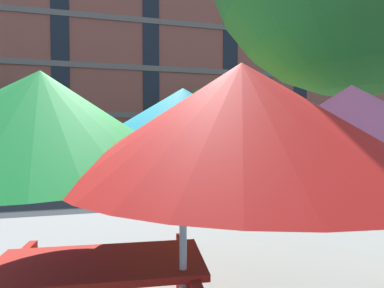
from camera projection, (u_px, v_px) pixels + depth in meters
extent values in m
plane|color=#2D3033|center=(174.00, 182.00, 11.52)|extent=(120.00, 120.00, 0.00)
cube|color=gray|center=(155.00, 164.00, 18.13)|extent=(56.00, 3.60, 0.12)
cube|color=#934C3D|center=(144.00, 83.00, 25.90)|extent=(40.22, 12.00, 12.80)
cube|color=#6B6056|center=(151.00, 115.00, 20.13)|extent=(39.41, 0.08, 0.36)
cube|color=#6B6056|center=(151.00, 68.00, 20.03)|extent=(39.41, 0.08, 0.36)
cube|color=#6B6056|center=(151.00, 21.00, 19.93)|extent=(39.41, 0.08, 0.36)
cube|color=black|center=(60.00, 57.00, 18.70)|extent=(1.10, 0.06, 11.60)
cube|color=black|center=(151.00, 62.00, 20.03)|extent=(1.10, 0.06, 11.60)
cube|color=black|center=(230.00, 67.00, 21.36)|extent=(1.10, 0.06, 11.60)
cube|color=black|center=(301.00, 71.00, 22.69)|extent=(1.10, 0.06, 11.60)
cube|color=black|center=(363.00, 74.00, 24.02)|extent=(1.10, 0.06, 11.60)
cube|color=navy|center=(16.00, 143.00, 13.52)|extent=(0.16, 1.75, 0.36)
cylinder|color=black|center=(3.00, 166.00, 14.27)|extent=(0.68, 0.22, 0.68)
cube|color=#B21E19|center=(102.00, 159.00, 14.42)|extent=(4.40, 1.76, 0.80)
cube|color=#B21E19|center=(99.00, 144.00, 14.36)|extent=(2.30, 1.55, 0.68)
cube|color=black|center=(99.00, 144.00, 14.36)|extent=(2.32, 1.57, 0.32)
cylinder|color=black|center=(130.00, 164.00, 15.60)|extent=(0.60, 0.22, 0.60)
cylinder|color=black|center=(131.00, 168.00, 13.89)|extent=(0.60, 0.22, 0.60)
cylinder|color=black|center=(75.00, 166.00, 14.97)|extent=(0.60, 0.22, 0.60)
cylinder|color=black|center=(69.00, 170.00, 13.26)|extent=(0.60, 0.22, 0.60)
cube|color=#B21E19|center=(235.00, 156.00, 16.02)|extent=(4.40, 1.76, 0.80)
cube|color=#B21E19|center=(232.00, 143.00, 15.97)|extent=(2.30, 1.55, 0.68)
cube|color=black|center=(232.00, 143.00, 15.97)|extent=(2.32, 1.57, 0.32)
cylinder|color=black|center=(251.00, 162.00, 17.21)|extent=(0.60, 0.22, 0.60)
cylinder|color=black|center=(265.00, 165.00, 15.50)|extent=(0.60, 0.22, 0.60)
cylinder|color=black|center=(206.00, 163.00, 16.58)|extent=(0.60, 0.22, 0.60)
cylinder|color=black|center=(216.00, 166.00, 14.87)|extent=(0.60, 0.22, 0.60)
cube|color=black|center=(350.00, 154.00, 17.74)|extent=(4.40, 1.76, 0.80)
cube|color=black|center=(348.00, 142.00, 17.68)|extent=(2.30, 1.55, 0.68)
cube|color=black|center=(348.00, 142.00, 17.68)|extent=(2.32, 1.57, 0.32)
cylinder|color=black|center=(357.00, 159.00, 18.92)|extent=(0.60, 0.22, 0.60)
cylinder|color=black|center=(381.00, 162.00, 17.21)|extent=(0.60, 0.22, 0.60)
cylinder|color=black|center=(320.00, 160.00, 18.29)|extent=(0.60, 0.22, 0.60)
cylinder|color=black|center=(341.00, 163.00, 16.58)|extent=(0.60, 0.22, 0.60)
cylinder|color=brown|center=(206.00, 148.00, 18.82)|extent=(0.29, 0.29, 2.09)
sphere|color=#2D702D|center=(202.00, 111.00, 18.59)|extent=(2.73, 2.73, 2.73)
sphere|color=#2D702D|center=(209.00, 115.00, 19.01)|extent=(2.29, 2.29, 2.29)
sphere|color=#2D702D|center=(209.00, 113.00, 19.15)|extent=(2.26, 2.26, 2.26)
cylinder|color=silver|center=(183.00, 231.00, 2.39)|extent=(0.06, 0.06, 2.16)
cone|color=#199EB2|center=(313.00, 128.00, 2.64)|extent=(1.42, 1.42, 0.46)
cone|color=orange|center=(240.00, 129.00, 3.38)|extent=(1.42, 1.42, 0.46)
cone|color=yellow|center=(163.00, 130.00, 3.52)|extent=(1.42, 1.42, 0.46)
cone|color=#662D9E|center=(85.00, 129.00, 2.99)|extent=(1.42, 1.42, 0.46)
cone|color=blue|center=(19.00, 126.00, 2.09)|extent=(1.42, 1.42, 0.46)
cone|color=green|center=(41.00, 121.00, 1.35)|extent=(1.42, 1.42, 0.46)
cone|color=red|center=(241.00, 119.00, 1.21)|extent=(1.42, 1.42, 0.46)
cone|color=#E5668C|center=(351.00, 124.00, 1.74)|extent=(1.42, 1.42, 0.46)
cone|color=#199EB2|center=(183.00, 122.00, 2.36)|extent=(1.78, 1.78, 0.54)
cube|color=red|center=(99.00, 264.00, 2.55)|extent=(1.86, 0.94, 0.06)
cube|color=red|center=(109.00, 267.00, 3.18)|extent=(1.82, 0.42, 0.05)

